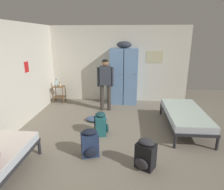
{
  "coord_description": "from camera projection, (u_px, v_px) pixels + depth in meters",
  "views": [
    {
      "loc": [
        0.35,
        -3.95,
        2.24
      ],
      "look_at": [
        0.0,
        0.28,
        0.95
      ],
      "focal_mm": 31.43,
      "sensor_mm": 36.0,
      "label": 1
    }
  ],
  "objects": [
    {
      "name": "ground_plane",
      "position": [
        111.0,
        139.0,
        4.45
      ],
      "size": [
        8.98,
        8.98,
        0.0
      ],
      "primitive_type": "plane",
      "color": "gray"
    },
    {
      "name": "room_backdrop",
      "position": [
        69.0,
        72.0,
        5.42
      ],
      "size": [
        4.76,
        5.67,
        2.57
      ],
      "color": "silver",
      "rests_on": "ground_plane"
    },
    {
      "name": "locker_bank",
      "position": [
        124.0,
        75.0,
        6.56
      ],
      "size": [
        0.9,
        0.55,
        2.07
      ],
      "color": "#6B93C6",
      "rests_on": "ground_plane"
    },
    {
      "name": "shelf_unit",
      "position": [
        59.0,
        93.0,
        6.8
      ],
      "size": [
        0.38,
        0.3,
        0.57
      ],
      "color": "brown",
      "rests_on": "ground_plane"
    },
    {
      "name": "bed_right",
      "position": [
        185.0,
        115.0,
        4.81
      ],
      "size": [
        0.9,
        1.9,
        0.49
      ],
      "color": "#28282D",
      "rests_on": "ground_plane"
    },
    {
      "name": "person_traveler",
      "position": [
        105.0,
        80.0,
        5.88
      ],
      "size": [
        0.5,
        0.23,
        1.58
      ],
      "color": "#3D3833",
      "rests_on": "ground_plane"
    },
    {
      "name": "water_bottle",
      "position": [
        56.0,
        83.0,
        6.72
      ],
      "size": [
        0.07,
        0.07,
        0.25
      ],
      "color": "#B2DBEA",
      "rests_on": "shelf_unit"
    },
    {
      "name": "lotion_bottle",
      "position": [
        60.0,
        85.0,
        6.67
      ],
      "size": [
        0.06,
        0.06,
        0.15
      ],
      "color": "beige",
      "rests_on": "shelf_unit"
    },
    {
      "name": "backpack_navy",
      "position": [
        90.0,
        143.0,
        3.75
      ],
      "size": [
        0.38,
        0.4,
        0.55
      ],
      "color": "navy",
      "rests_on": "ground_plane"
    },
    {
      "name": "backpack_black",
      "position": [
        145.0,
        155.0,
        3.41
      ],
      "size": [
        0.4,
        0.41,
        0.55
      ],
      "color": "black",
      "rests_on": "ground_plane"
    },
    {
      "name": "backpack_teal",
      "position": [
        101.0,
        124.0,
        4.58
      ],
      "size": [
        0.37,
        0.36,
        0.55
      ],
      "color": "#23666B",
      "rests_on": "ground_plane"
    },
    {
      "name": "clothes_pile_denim",
      "position": [
        97.0,
        119.0,
        5.36
      ],
      "size": [
        0.58,
        0.38,
        0.11
      ],
      "color": "#42567A",
      "rests_on": "ground_plane"
    }
  ]
}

